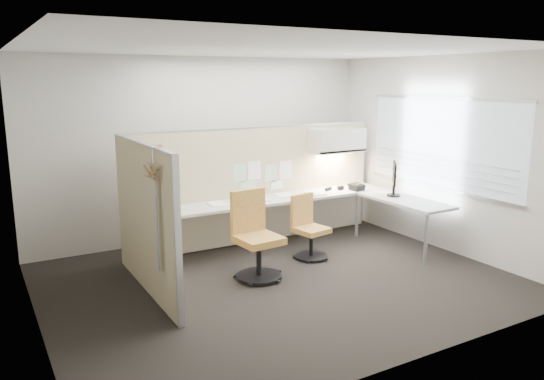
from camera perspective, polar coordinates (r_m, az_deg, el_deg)
floor at (r=6.70m, az=0.72°, el=-9.73°), size 5.50×4.50×0.01m
ceiling at (r=6.24m, az=0.78°, el=15.00°), size 5.50×4.50×0.01m
wall_back at (r=8.32m, az=-7.21°, el=4.42°), size 5.50×0.02×2.80m
wall_front at (r=4.58m, az=15.28°, el=-1.99°), size 5.50×0.02×2.80m
wall_left at (r=5.48m, az=-24.81°, el=-0.42°), size 0.02×4.50×2.80m
wall_right at (r=8.07m, az=17.84°, el=3.72°), size 0.02×4.50×2.80m
window_pane at (r=8.03m, az=17.78°, el=4.77°), size 0.01×2.80×1.30m
partition_back at (r=8.06m, az=-1.70°, el=0.49°), size 4.10×0.06×1.75m
partition_left at (r=6.30m, az=-13.48°, el=-3.07°), size 0.06×2.20×1.75m
desk at (r=7.90m, az=2.37°, el=-1.77°), size 4.00×2.07×0.73m
overhead_bin at (r=8.50m, az=7.02°, el=5.34°), size 0.90×0.36×0.38m
task_light_strip at (r=8.53m, az=6.99°, el=3.93°), size 0.60×0.06×0.02m
pinned_papers at (r=8.04m, az=-1.09°, el=1.61°), size 1.01×0.00×0.47m
poster at (r=7.32m, az=-12.71°, el=3.38°), size 0.28×0.00×0.35m
chair_left at (r=6.66m, az=-1.82°, el=-5.20°), size 0.58×0.58×1.09m
chair_right at (r=7.43m, az=3.91°, el=-4.21°), size 0.48×0.49×0.88m
monitor at (r=8.14m, az=13.01°, el=1.39°), size 0.34×0.39×0.51m
phone at (r=8.51m, az=9.07°, el=0.31°), size 0.23×0.22×0.12m
stapler at (r=8.43m, az=6.08°, el=0.11°), size 0.15×0.09×0.05m
tape_dispenser at (r=8.52m, az=7.40°, el=0.23°), size 0.11×0.08×0.06m
coat_hook at (r=5.56m, az=-12.69°, el=0.82°), size 0.18×0.43×1.29m
paper_stack_0 at (r=7.19m, az=-11.11°, el=-2.18°), size 0.28×0.33×0.03m
paper_stack_1 at (r=7.47m, az=-5.88°, el=-1.53°), size 0.25×0.32×0.02m
paper_stack_2 at (r=7.68m, az=-1.49°, el=-1.06°), size 0.28×0.34×0.03m
paper_stack_3 at (r=8.03m, az=1.26°, el=-0.57°), size 0.29×0.34×0.01m
paper_stack_4 at (r=8.15m, az=4.69°, el=-0.37°), size 0.23×0.30×0.03m
paper_stack_5 at (r=8.36m, az=12.03°, el=-0.31°), size 0.28×0.34×0.02m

